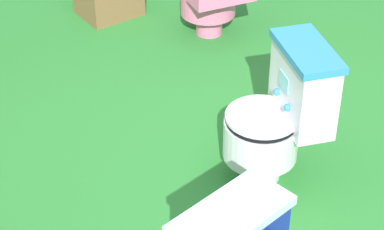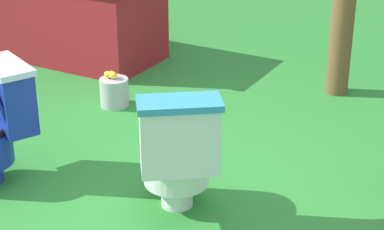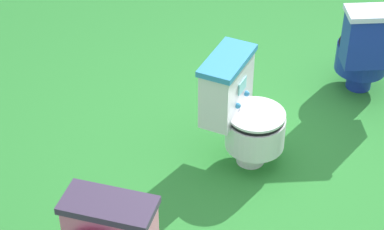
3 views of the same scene
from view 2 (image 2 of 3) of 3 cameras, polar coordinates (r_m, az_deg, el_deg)
ground at (r=4.03m, az=-3.40°, el=-6.27°), size 14.00×14.00×0.00m
toilet_white at (r=3.62m, az=-1.23°, el=-3.25°), size 0.61×0.63×0.73m
vendor_table at (r=6.17m, az=-9.62°, el=8.33°), size 1.48×0.89×0.85m
lemon_bucket at (r=5.14m, az=-6.66°, el=2.02°), size 0.22×0.22×0.28m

